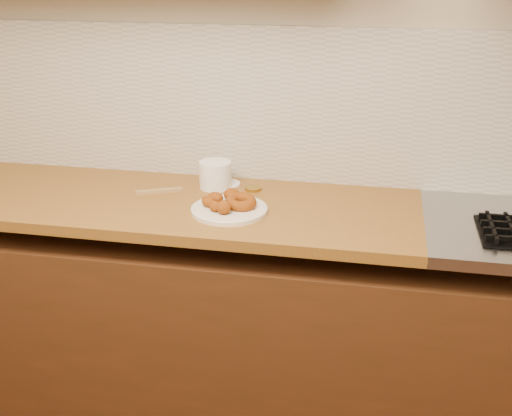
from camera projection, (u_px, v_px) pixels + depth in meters
The scene contains 11 objects.
wall_back at pixel (295, 67), 2.41m from camera, with size 4.00×0.02×2.70m, color #B1A48B.
base_cabinet at pixel (279, 330), 2.49m from camera, with size 3.60×0.60×0.77m, color #4A2412.
butcher_block at pixel (111, 200), 2.42m from camera, with size 2.30×0.62×0.04m, color brown.
backsplash at pixel (294, 107), 2.46m from camera, with size 3.60×0.02×0.60m, color beige.
donut_plate at pixel (229, 210), 2.26m from camera, with size 0.27×0.27×0.02m, color white.
ring_donut at pixel (241, 202), 2.25m from camera, with size 0.11×0.11×0.04m, color #7E3C00.
fried_dough_chunks at pixel (221, 200), 2.26m from camera, with size 0.14×0.20×0.05m.
plastic_tub at pixel (215, 175), 2.47m from camera, with size 0.12×0.12×0.10m, color white.
tub_lid at pixel (224, 184), 2.52m from camera, with size 0.12×0.12×0.01m, color white.
brass_jar_lid at pixel (253, 188), 2.47m from camera, with size 0.07×0.07×0.01m, color #A98529.
wooden_utensil at pixel (159, 191), 2.43m from camera, with size 0.18×0.02×0.01m, color #997947.
Camera 1 is at (0.33, -0.42, 1.76)m, focal length 45.00 mm.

